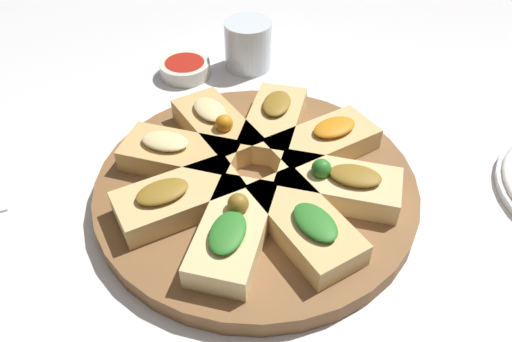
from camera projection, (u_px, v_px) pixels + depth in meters
ground_plane at (256, 194)px, 0.63m from camera, size 3.00×3.00×0.00m
serving_board at (256, 187)px, 0.62m from camera, size 0.40×0.40×0.02m
focaccia_slice_0 at (178, 198)px, 0.57m from camera, size 0.15×0.08×0.04m
focaccia_slice_1 at (233, 231)px, 0.53m from camera, size 0.14×0.15×0.05m
focaccia_slice_2 at (305, 224)px, 0.54m from camera, size 0.08×0.15×0.04m
focaccia_slice_3 at (338, 184)px, 0.59m from camera, size 0.15×0.14×0.05m
focaccia_slice_4 at (323, 143)px, 0.64m from camera, size 0.15×0.08×0.04m
focaccia_slice_5 at (274, 121)px, 0.68m from camera, size 0.14×0.15×0.04m
focaccia_slice_6 at (217, 127)px, 0.67m from camera, size 0.08×0.15×0.05m
focaccia_slice_7 at (179, 155)px, 0.63m from camera, size 0.15×0.14×0.04m
water_glass at (248, 45)px, 0.83m from camera, size 0.08×0.08×0.08m
dipping_bowl at (185, 68)px, 0.83m from camera, size 0.08×0.08×0.02m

